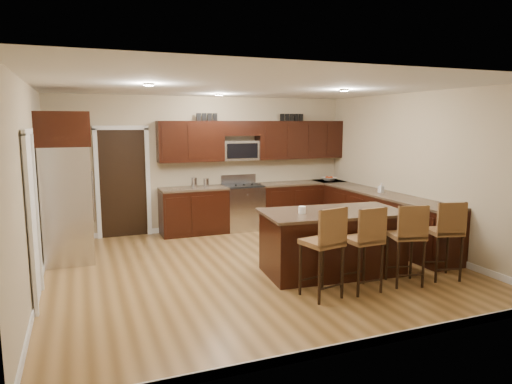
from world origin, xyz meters
name	(u,v)px	position (x,y,z in m)	size (l,w,h in m)	color
floor	(255,267)	(0.00, 0.00, 0.00)	(6.00, 6.00, 0.00)	olive
ceiling	(255,86)	(0.00, 0.00, 2.70)	(6.00, 6.00, 0.00)	silver
wall_back	(206,164)	(0.00, 2.75, 1.35)	(6.00, 6.00, 0.00)	tan
wall_left	(30,190)	(-3.00, 0.00, 1.35)	(5.50, 5.50, 0.00)	tan
wall_right	(417,172)	(3.00, 0.00, 1.35)	(5.50, 5.50, 0.00)	tan
base_cabinets	(319,212)	(1.90, 1.45, 0.46)	(4.02, 3.96, 0.92)	black
upper_cabinets	(257,139)	(1.04, 2.58, 1.84)	(4.00, 0.33, 0.80)	black
range	(243,207)	(0.68, 2.45, 0.47)	(0.76, 0.64, 1.11)	silver
microwave	(240,150)	(0.68, 2.60, 1.62)	(0.76, 0.31, 0.40)	silver
doorway	(123,184)	(-1.65, 2.73, 1.03)	(0.85, 0.03, 2.06)	black
pantry_door	(32,221)	(-2.98, -0.30, 1.02)	(0.03, 0.80, 2.04)	white
letter_decor	(250,117)	(0.90, 2.58, 2.29)	(2.20, 0.03, 0.15)	black
island	(332,244)	(0.98, -0.62, 0.43)	(2.12, 1.24, 0.92)	black
stool_left	(326,242)	(0.37, -1.47, 0.73)	(0.51, 0.51, 1.17)	brown
stool_mid	(366,239)	(0.96, -1.47, 0.70)	(0.44, 0.44, 1.13)	brown
stool_right	(408,235)	(1.63, -1.47, 0.70)	(0.51, 0.51, 1.12)	brown
refrigerator	(66,186)	(-2.62, 1.43, 1.21)	(0.79, 0.97, 2.35)	silver
floor_mat	(296,236)	(1.44, 1.48, 0.01)	(0.81, 0.54, 0.01)	brown
fruit_bowl	(329,179)	(2.70, 2.45, 0.96)	(0.31, 0.31, 0.07)	silver
soap_bottle	(381,188)	(2.70, 0.59, 1.01)	(0.08, 0.08, 0.18)	#B2B2B2
canister_tall	(194,183)	(-0.33, 2.45, 1.02)	(0.12, 0.12, 0.20)	silver
canister_short	(206,183)	(-0.09, 2.45, 1.01)	(0.11, 0.11, 0.17)	silver
island_jar	(302,210)	(0.48, -0.62, 0.97)	(0.10, 0.10, 0.10)	white
stool_extra	(446,231)	(2.28, -1.47, 0.70)	(0.51, 0.51, 1.12)	brown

